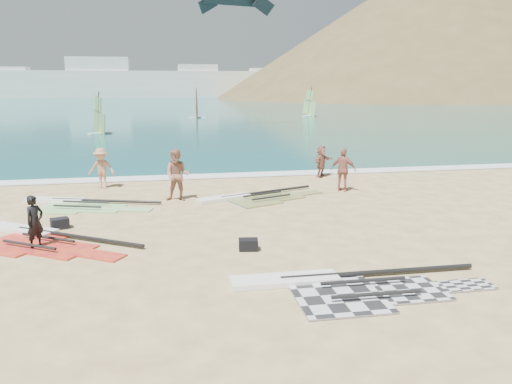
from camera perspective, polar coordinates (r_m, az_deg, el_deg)
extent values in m
plane|color=#DFBE82|center=(12.66, 0.47, -8.39)|extent=(300.00, 300.00, 0.00)
cube|color=#0C5159|center=(143.69, -10.09, 10.41)|extent=(300.00, 240.00, 0.06)
cube|color=white|center=(24.43, -5.20, 1.75)|extent=(300.00, 1.20, 0.04)
cube|color=white|center=(162.57, -17.47, 11.67)|extent=(160.00, 8.00, 8.00)
cube|color=white|center=(167.14, -26.18, 11.16)|extent=(10.00, 7.00, 9.00)
cube|color=white|center=(162.57, -17.52, 12.37)|extent=(18.00, 7.00, 12.00)
cube|color=white|center=(162.07, -6.65, 12.49)|extent=(12.00, 7.00, 10.00)
cube|color=white|center=(165.86, 2.20, 12.39)|extent=(16.00, 7.00, 9.00)
cube|color=white|center=(171.47, 8.89, 12.59)|extent=(10.00, 7.00, 11.00)
cone|color=brown|center=(166.43, 21.14, 10.02)|extent=(143.00, 143.00, 45.00)
cube|color=#252527|center=(11.07, 9.29, -11.60)|extent=(1.90, 2.10, 0.04)
cube|color=#252527|center=(11.69, 17.14, -10.66)|extent=(1.47, 1.37, 0.04)
cube|color=#252527|center=(12.35, 22.82, -9.85)|extent=(1.26, 0.64, 0.04)
cylinder|color=black|center=(12.31, 13.87, -8.87)|extent=(4.78, 0.18, 0.11)
cylinder|color=black|center=(11.57, 12.17, -9.88)|extent=(1.98, 0.11, 0.08)
cylinder|color=black|center=(10.95, 13.62, -11.26)|extent=(1.98, 0.11, 0.08)
cube|color=white|center=(11.63, 3.33, -10.03)|extent=(2.50, 0.71, 0.12)
cube|color=#43D422|center=(19.60, -21.01, -1.63)|extent=(2.20, 2.32, 0.04)
cube|color=#43D422|center=(18.94, -16.99, -1.82)|extent=(1.63, 1.57, 0.04)
cube|color=#43D422|center=(18.47, -13.52, -1.97)|extent=(1.25, 0.89, 0.04)
cylinder|color=black|center=(19.78, -16.75, -0.97)|extent=(4.14, 1.45, 0.10)
cylinder|color=black|center=(19.55, -18.88, -1.08)|extent=(1.72, 0.63, 0.08)
cylinder|color=black|center=(18.98, -19.75, -1.54)|extent=(1.72, 0.63, 0.08)
cube|color=white|center=(20.72, -21.98, -0.87)|extent=(2.34, 1.29, 0.12)
cube|color=#FFA805|center=(19.26, -0.35, -1.03)|extent=(2.19, 2.29, 0.04)
cube|color=#FFA805|center=(20.04, 3.25, -0.52)|extent=(1.62, 1.57, 0.04)
cube|color=#FFA805|center=(20.72, 5.97, -0.14)|extent=(1.22, 0.90, 0.04)
cylinder|color=black|center=(20.54, 1.32, 0.04)|extent=(3.99, 1.57, 0.10)
cylinder|color=black|center=(19.82, 0.76, -0.23)|extent=(1.66, 0.68, 0.07)
cylinder|color=black|center=(19.30, 1.77, -0.58)|extent=(1.66, 0.68, 0.07)
cube|color=white|center=(19.56, -3.67, -0.72)|extent=(2.27, 1.33, 0.12)
cube|color=#B7072C|center=(15.79, -25.30, -5.28)|extent=(2.58, 2.63, 0.04)
cube|color=#B7072C|center=(14.69, -21.08, -6.18)|extent=(1.86, 1.84, 0.04)
cube|color=#B7072C|center=(13.87, -17.17, -6.98)|extent=(1.32, 1.15, 0.04)
cylinder|color=black|center=(15.48, -19.66, -4.83)|extent=(3.87, 2.58, 0.11)
cylinder|color=black|center=(15.49, -22.67, -4.83)|extent=(1.62, 1.09, 0.08)
cylinder|color=black|center=(15.04, -24.52, -5.50)|extent=(1.62, 1.09, 0.08)
cube|color=white|center=(16.99, -25.16, -3.93)|extent=(2.34, 1.84, 0.12)
cube|color=black|center=(16.85, -21.51, -3.36)|extent=(0.63, 0.54, 0.34)
cube|color=black|center=(13.71, -0.88, -6.03)|extent=(0.56, 0.43, 0.31)
imported|color=black|center=(14.98, -23.95, -3.17)|extent=(0.62, 0.65, 1.50)
imported|color=#A26C59|center=(19.45, -8.98, 1.92)|extent=(1.14, 0.99, 2.01)
imported|color=tan|center=(22.53, -17.25, 2.61)|extent=(1.24, 0.86, 1.76)
imported|color=#AA6253|center=(21.24, 9.95, 2.50)|extent=(1.14, 0.97, 1.83)
imported|color=#9F6052|center=(24.35, 7.50, 3.51)|extent=(1.38, 1.30, 1.55)
cube|color=white|center=(46.74, -17.39, 6.42)|extent=(2.10, 1.56, 0.12)
cube|color=#FFA715|center=(46.65, -17.47, 7.65)|extent=(1.32, 2.23, 2.26)
cube|color=#FFA715|center=(46.57, -17.60, 9.56)|extent=(0.77, 1.27, 1.57)
cylinder|color=black|center=(46.60, -17.54, 8.71)|extent=(0.43, 0.66, 3.58)
cube|color=white|center=(65.68, -6.76, 8.46)|extent=(2.22, 0.96, 0.13)
cube|color=red|center=(65.62, -6.78, 9.38)|extent=(0.47, 2.62, 2.35)
cube|color=red|center=(65.56, -6.82, 10.78)|extent=(0.29, 1.48, 1.63)
cylinder|color=black|center=(65.58, -6.80, 10.16)|extent=(0.20, 0.75, 3.72)
cube|color=white|center=(68.76, 6.12, 8.65)|extent=(2.20, 1.59, 0.13)
cube|color=#7AC720|center=(68.70, 6.14, 9.53)|extent=(1.32, 2.36, 2.36)
cube|color=#7AC720|center=(68.65, 6.17, 10.88)|extent=(0.76, 1.34, 1.64)
cylinder|color=black|center=(68.67, 6.16, 10.28)|extent=(0.43, 0.70, 3.75)
cube|color=black|center=(51.45, -5.34, 20.76)|extent=(2.05, 1.19, 2.00)
cube|color=black|center=(53.59, 0.62, 20.47)|extent=(2.26, 0.92, 2.00)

